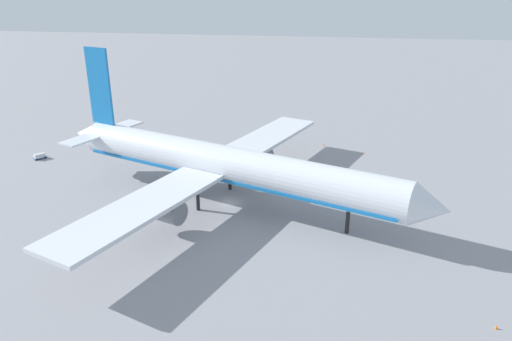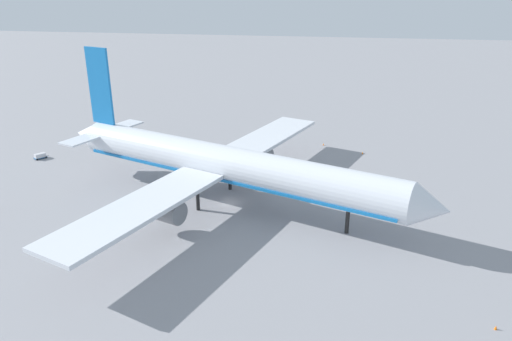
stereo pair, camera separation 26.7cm
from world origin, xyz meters
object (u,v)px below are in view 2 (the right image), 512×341
traffic_cone_0 (323,144)px  traffic_cone_1 (496,328)px  baggage_cart_1 (40,156)px  airliner (223,164)px  traffic_cone_2 (363,153)px  baggage_cart_2 (116,139)px

traffic_cone_0 → traffic_cone_1: same height
baggage_cart_1 → airliner: bearing=-17.6°
traffic_cone_2 → baggage_cart_2: bearing=-179.7°
traffic_cone_1 → traffic_cone_2: bearing=102.9°
baggage_cart_1 → baggage_cart_2: (11.52, 16.61, -0.44)m
baggage_cart_1 → traffic_cone_1: (90.85, -45.53, -0.43)m
traffic_cone_0 → baggage_cart_1: bearing=-161.7°
airliner → baggage_cart_2: 50.17m
baggage_cart_2 → traffic_cone_2: bearing=0.3°
airliner → traffic_cone_2: airliner is taller
traffic_cone_0 → baggage_cart_2: bearing=-174.4°
baggage_cart_2 → traffic_cone_2: 65.06m
baggage_cart_1 → traffic_cone_2: bearing=12.5°
airliner → traffic_cone_2: size_ratio=141.41×
airliner → traffic_cone_0: size_ratio=141.41×
traffic_cone_1 → traffic_cone_2: (-14.27, 62.51, 0.00)m
traffic_cone_0 → traffic_cone_2: bearing=-27.2°
baggage_cart_1 → baggage_cart_2: bearing=55.3°
airliner → traffic_cone_0: 42.20m
airliner → traffic_cone_0: bearing=65.1°
traffic_cone_1 → baggage_cart_1: bearing=153.4°
baggage_cart_2 → traffic_cone_1: (79.33, -62.14, 0.01)m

